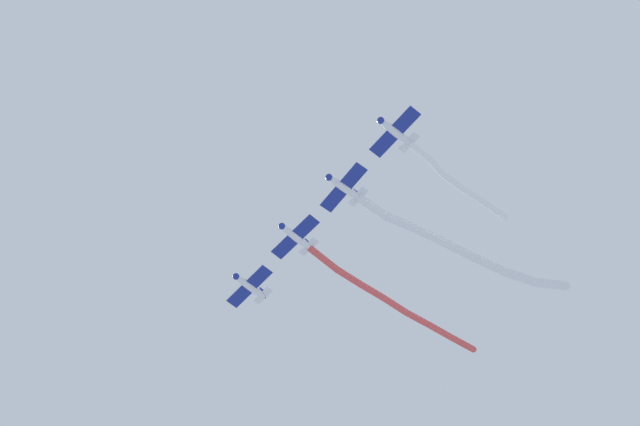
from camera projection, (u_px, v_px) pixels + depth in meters
name	position (u px, v px, depth m)	size (l,w,h in m)	color
airplane_lead	(250.00, 286.00, 98.19)	(5.22, 5.07, 1.49)	silver
airplane_left_wing	(295.00, 237.00, 95.63)	(5.18, 5.11, 1.49)	silver
smoke_trail_left_wing	(395.00, 304.00, 100.19)	(15.13, 18.06, 2.39)	#DB4C4C
airplane_right_wing	(344.00, 187.00, 92.56)	(5.45, 4.85, 1.49)	silver
smoke_trail_right_wing	(461.00, 249.00, 95.22)	(11.04, 21.67, 2.48)	white
airplane_slot	(395.00, 132.00, 90.01)	(5.32, 4.95, 1.49)	silver
smoke_trail_slot	(459.00, 184.00, 93.10)	(9.53, 10.33, 1.69)	white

